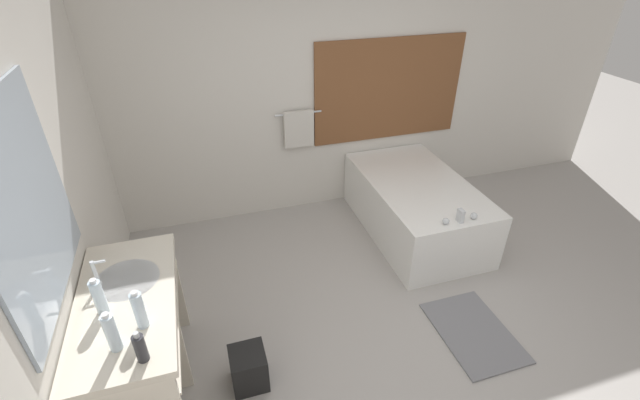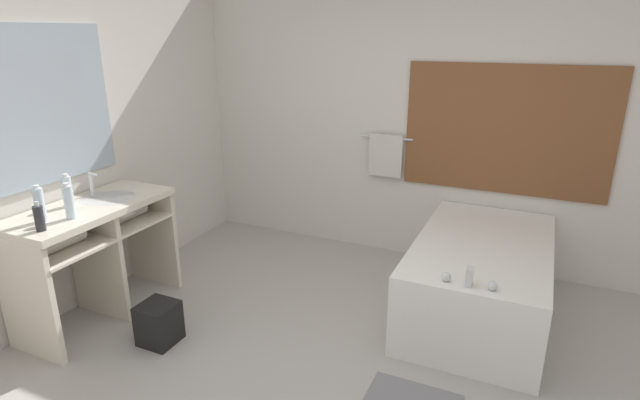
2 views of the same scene
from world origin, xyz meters
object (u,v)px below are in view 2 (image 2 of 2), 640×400
(water_bottle_2, at_px, (69,202))
(soap_dispenser, at_px, (39,218))
(bathtub, at_px, (480,274))
(waste_bin, at_px, (159,323))
(water_bottle_1, at_px, (68,191))
(water_bottle_3, at_px, (40,205))

(water_bottle_2, xyz_separation_m, soap_dispenser, (0.01, -0.23, -0.03))
(bathtub, xyz_separation_m, waste_bin, (-1.99, -1.34, -0.18))
(water_bottle_1, bearing_deg, bathtub, 25.27)
(water_bottle_3, bearing_deg, bathtub, 31.00)
(water_bottle_1, height_order, water_bottle_3, water_bottle_3)
(bathtub, height_order, soap_dispenser, soap_dispenser)
(water_bottle_3, bearing_deg, soap_dispenser, -39.93)
(bathtub, relative_size, water_bottle_1, 7.00)
(water_bottle_2, height_order, waste_bin, water_bottle_2)
(water_bottle_2, xyz_separation_m, water_bottle_3, (-0.13, -0.12, 0.00))
(bathtub, xyz_separation_m, water_bottle_3, (-2.65, -1.59, 0.69))
(bathtub, height_order, water_bottle_1, water_bottle_1)
(water_bottle_2, bearing_deg, water_bottle_1, 141.60)
(water_bottle_2, relative_size, waste_bin, 0.84)
(water_bottle_3, bearing_deg, water_bottle_2, 43.49)
(water_bottle_3, bearing_deg, water_bottle_1, 107.74)
(water_bottle_1, xyz_separation_m, waste_bin, (0.76, -0.04, -0.86))
(soap_dispenser, bearing_deg, water_bottle_3, 140.07)
(water_bottle_1, xyz_separation_m, water_bottle_2, (0.22, -0.18, 0.00))
(water_bottle_2, distance_m, soap_dispenser, 0.24)
(bathtub, bearing_deg, waste_bin, -146.04)
(water_bottle_1, relative_size, water_bottle_3, 0.96)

